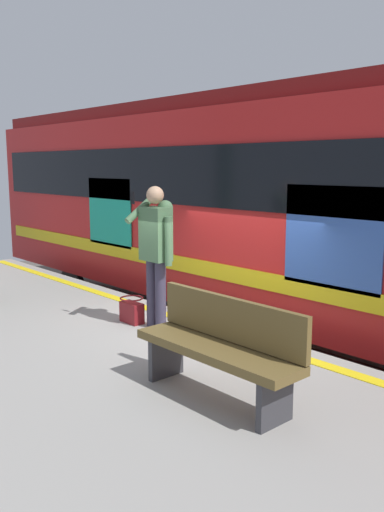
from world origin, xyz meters
The scene contains 9 objects.
ground_plane centered at (0.00, 0.00, 0.00)m, with size 24.28×24.28×0.00m, color #4C4742.
platform centered at (0.00, 2.54, 0.56)m, with size 13.12×5.08×1.12m, color gray.
safety_line centered at (0.00, 0.30, 1.12)m, with size 12.86×0.16×0.01m, color yellow.
track_rail_near centered at (0.00, -1.38, 0.08)m, with size 17.06×0.08×0.16m, color slate.
track_rail_far centered at (0.00, -2.81, 0.08)m, with size 17.06×0.08×0.16m, color slate.
train_carriage centered at (1.02, -2.09, 2.59)m, with size 13.57×3.03×4.10m.
passenger centered at (0.32, 0.76, 2.19)m, with size 0.57×0.55×1.81m.
handbag centered at (0.71, 0.88, 1.28)m, with size 0.34×0.31×0.34m.
bench centered at (-1.71, 1.65, 1.62)m, with size 1.71×0.44×0.90m.
Camera 1 is at (-4.94, 4.90, 3.18)m, focal length 37.71 mm.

